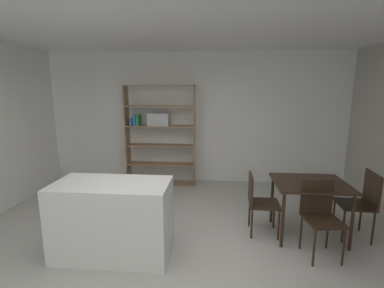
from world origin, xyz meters
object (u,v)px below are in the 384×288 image
dining_table (310,188)px  kitchen_island (113,219)px  dining_chair_island_side (258,199)px  dining_chair_near (320,211)px  dining_chair_window_side (363,199)px  open_bookshelf (159,131)px

dining_table → kitchen_island: bearing=-165.2°
dining_chair_island_side → dining_table: bearing=-88.6°
dining_chair_island_side → dining_chair_near: bearing=-120.9°
dining_chair_window_side → dining_chair_near: bearing=-55.0°
dining_table → dining_chair_near: size_ratio=1.05×
dining_table → dining_chair_island_side: 0.72m
dining_chair_island_side → open_bookshelf: bearing=44.0°
dining_chair_island_side → dining_chair_near: (0.69, -0.44, 0.04)m
dining_chair_window_side → dining_chair_near: dining_chair_window_side is taller
dining_table → dining_chair_near: bearing=-91.6°
open_bookshelf → dining_chair_window_side: (3.23, -2.01, -0.60)m
dining_chair_near → dining_chair_island_side: bearing=140.2°
open_bookshelf → dining_chair_near: size_ratio=2.29×
open_bookshelf → dining_chair_near: (2.51, -2.44, -0.61)m
open_bookshelf → dining_chair_window_side: open_bookshelf is taller
open_bookshelf → dining_table: bearing=-38.4°
open_bookshelf → dining_table: 3.26m
open_bookshelf → dining_chair_island_side: size_ratio=2.47×
open_bookshelf → dining_chair_window_side: bearing=-31.9°
open_bookshelf → dining_chair_island_side: 2.79m
dining_chair_window_side → dining_chair_island_side: (-1.40, 0.01, -0.05)m
open_bookshelf → dining_chair_island_side: (1.83, -2.00, -0.65)m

